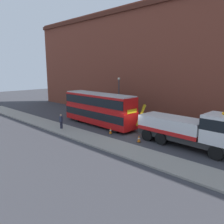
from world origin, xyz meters
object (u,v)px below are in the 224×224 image
Objects in this scene: recovery_tow_truck at (189,129)px; double_decker_bus at (99,108)px; street_lamp at (119,94)px; traffic_cone_near_bus at (111,131)px; traffic_cone_midway at (139,139)px; pedestrian_onlooker at (61,121)px.

double_decker_bus reaches higher than recovery_tow_truck.
double_decker_bus is (-11.86, 0.02, 0.47)m from recovery_tow_truck.
street_lamp is (-1.27, 5.27, 1.24)m from double_decker_bus.
traffic_cone_near_bus is (3.77, -1.78, -1.89)m from double_decker_bus.
double_decker_bus is 5.56m from street_lamp.
recovery_tow_truck is at bearing 25.11° from traffic_cone_midway.
traffic_cone_midway is (9.35, 2.58, -0.64)m from pedestrian_onlooker.
pedestrian_onlooker is 0.29× the size of street_lamp.
traffic_cone_midway is at bearing -152.47° from recovery_tow_truck.
pedestrian_onlooker is at bearing -107.17° from double_decker_bus.
recovery_tow_truck is 14.16× the size of traffic_cone_midway.
double_decker_bus is at bearing 40.27° from pedestrian_onlooker.
double_decker_bus is 8.20m from traffic_cone_midway.
pedestrian_onlooker is 2.38× the size of traffic_cone_midway.
recovery_tow_truck is 0.92× the size of double_decker_bus.
street_lamp is at bearing 105.99° from double_decker_bus.
pedestrian_onlooker reaches higher than traffic_cone_near_bus.
traffic_cone_midway is at bearing -2.49° from traffic_cone_near_bus.
traffic_cone_near_bus is at bearing 177.51° from traffic_cone_midway.
street_lamp reaches higher than double_decker_bus.
recovery_tow_truck is 4.76m from traffic_cone_midway.
street_lamp is at bearing 141.32° from traffic_cone_midway.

